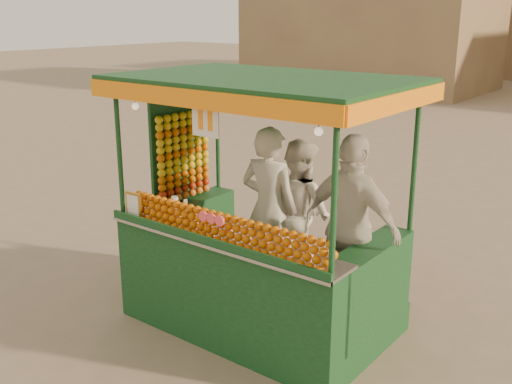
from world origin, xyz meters
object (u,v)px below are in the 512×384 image
Objects in this scene: vendor_middle at (299,212)px; vendor_right at (351,227)px; juice_cart at (249,250)px; vendor_left at (269,209)px.

vendor_right is at bearing 177.41° from vendor_middle.
vendor_middle is at bearing 76.49° from juice_cart.
juice_cart is 1.77× the size of vendor_middle.
juice_cart is 1.12m from vendor_right.
vendor_right is at bearing 171.31° from vendor_left.
vendor_right is (0.99, 0.37, 0.37)m from juice_cart.
vendor_left is 1.03m from vendor_right.
juice_cart reaches higher than vendor_middle.
juice_cart is at bearing 87.31° from vendor_left.
juice_cart is 1.62× the size of vendor_left.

